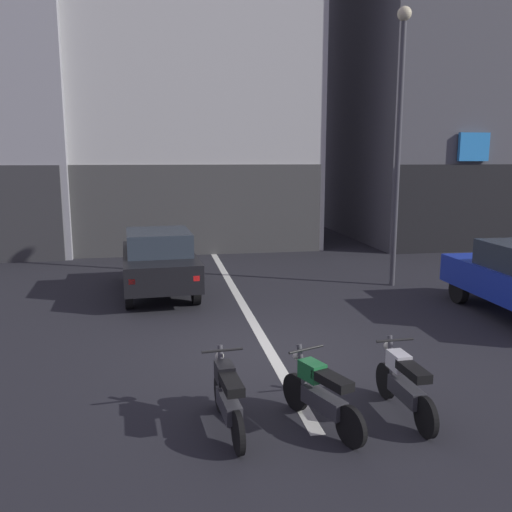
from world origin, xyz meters
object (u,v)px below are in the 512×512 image
Objects in this scene: car_black_crossing_near at (159,260)px; street_lamp at (399,123)px; car_white_down_street at (243,221)px; motorcycle_black_row_leftmost at (228,396)px; motorcycle_green_row_left_mid at (321,393)px; motorcycle_white_row_centre at (404,383)px.

street_lamp is (6.27, -0.20, 3.46)m from car_black_crossing_near.
car_white_down_street is 2.46× the size of motorcycle_black_row_leftmost.
car_black_crossing_near is 2.65× the size of motorcycle_green_row_left_mid.
car_black_crossing_near is at bearing 105.24° from motorcycle_green_row_left_mid.
motorcycle_white_row_centre is at bearing -90.63° from car_white_down_street.
motorcycle_white_row_centre is at bearing 5.04° from motorcycle_green_row_left_mid.
car_black_crossing_near is 7.75m from motorcycle_green_row_left_mid.
street_lamp is (2.87, -8.19, 3.46)m from car_white_down_street.
car_black_crossing_near is 2.51× the size of motorcycle_black_row_leftmost.
motorcycle_green_row_left_mid is 1.21m from motorcycle_white_row_centre.
street_lamp reaches higher than motorcycle_black_row_leftmost.
car_white_down_street is (3.41, 7.99, 0.00)m from car_black_crossing_near.
car_black_crossing_near is at bearing 178.18° from street_lamp.
motorcycle_green_row_left_mid is at bearing -120.28° from street_lamp.
car_white_down_street is at bearing 80.49° from motorcycle_black_row_leftmost.
car_black_crossing_near is at bearing 113.74° from motorcycle_white_row_centre.
car_white_down_street is 2.46× the size of motorcycle_white_row_centre.
car_white_down_street is at bearing 66.93° from car_black_crossing_near.
car_black_crossing_near is 0.58× the size of street_lamp.
street_lamp is at bearing -70.71° from car_white_down_street.
street_lamp reaches higher than car_white_down_street.
car_white_down_street is 9.34m from street_lamp.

